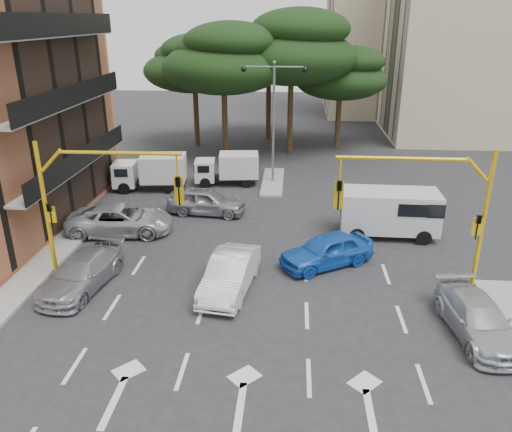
{
  "coord_description": "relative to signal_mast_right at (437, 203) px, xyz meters",
  "views": [
    {
      "loc": [
        1.31,
        -16.11,
        10.43
      ],
      "look_at": [
        -0.36,
        5.89,
        1.6
      ],
      "focal_mm": 35.0,
      "sensor_mm": 36.0,
      "label": 1
    }
  ],
  "objects": [
    {
      "name": "box_truck_b",
      "position": [
        -9.8,
        13.51,
        -2.84
      ],
      "size": [
        4.4,
        2.19,
        2.09
      ],
      "primitive_type": null,
      "rotation": [
        0.0,
        0.0,
        1.67
      ],
      "color": "silver",
      "rests_on": "ground"
    },
    {
      "name": "street_lamp_center",
      "position": [
        -6.8,
        14.01,
        1.54
      ],
      "size": [
        4.16,
        0.36,
        7.77
      ],
      "color": "slate",
      "rests_on": "median_strip"
    },
    {
      "name": "pine_center",
      "position": [
        -5.75,
        21.96,
        4.41
      ],
      "size": [
        9.98,
        9.98,
        11.16
      ],
      "color": "#382616",
      "rests_on": "ground"
    },
    {
      "name": "pine_right",
      "position": [
        -1.75,
        23.96,
        2.33
      ],
      "size": [
        7.49,
        7.49,
        8.37
      ],
      "color": "#382616",
      "rests_on": "ground"
    },
    {
      "name": "van_white",
      "position": [
        -0.57,
        5.79,
        -2.68
      ],
      "size": [
        4.87,
        2.28,
        2.41
      ],
      "primitive_type": null,
      "rotation": [
        0.0,
        0.0,
        -1.59
      ],
      "color": "silver",
      "rests_on": "ground"
    },
    {
      "name": "signal_mast_left",
      "position": [
        -13.61,
        0.0,
        0.0
      ],
      "size": [
        5.79,
        0.37,
        6.0
      ],
      "color": "yellow",
      "rests_on": "ground"
    },
    {
      "name": "apartment_beige_far",
      "position": [
        6.15,
        42.01,
        4.47
      ],
      "size": [
        16.2,
        12.15,
        16.7
      ],
      "color": "#BFAD8F",
      "rests_on": "ground"
    },
    {
      "name": "apartment_beige_near",
      "position": [
        13.15,
        30.01,
        5.47
      ],
      "size": [
        20.2,
        12.15,
        18.7
      ],
      "color": "#BFAD8F",
      "rests_on": "ground"
    },
    {
      "name": "pine_left_near",
      "position": [
        -10.75,
        19.96,
        3.72
      ],
      "size": [
        9.15,
        9.15,
        10.23
      ],
      "color": "#382616",
      "rests_on": "ground"
    },
    {
      "name": "pine_left_far",
      "position": [
        -13.75,
        23.96,
        3.03
      ],
      "size": [
        8.32,
        8.32,
        9.3
      ],
      "color": "#382616",
      "rests_on": "ground"
    },
    {
      "name": "car_blue_compact",
      "position": [
        -3.87,
        2.18,
        -3.15
      ],
      "size": [
        4.6,
        3.71,
        1.47
      ],
      "primitive_type": "imported",
      "rotation": [
        0.0,
        0.0,
        -1.03
      ],
      "color": "blue",
      "rests_on": "ground"
    },
    {
      "name": "car_silver_cross_b",
      "position": [
        -10.29,
        8.07,
        -3.13
      ],
      "size": [
        4.55,
        2.19,
        1.5
      ],
      "primitive_type": "imported",
      "rotation": [
        0.0,
        0.0,
        1.47
      ],
      "color": "#92949A",
      "rests_on": "ground"
    },
    {
      "name": "car_white_hatch",
      "position": [
        -7.9,
        -0.34,
        -3.13
      ],
      "size": [
        2.23,
        4.73,
        1.5
      ],
      "primitive_type": "imported",
      "rotation": [
        0.0,
        0.0,
        -0.15
      ],
      "color": "silver",
      "rests_on": "ground"
    },
    {
      "name": "car_silver_cross_a",
      "position": [
        -14.24,
        5.01,
        -3.14
      ],
      "size": [
        5.57,
        3.01,
        1.48
      ],
      "primitive_type": "imported",
      "rotation": [
        0.0,
        0.0,
        1.68
      ],
      "color": "#B0B4B9",
      "rests_on": "ground"
    },
    {
      "name": "car_silver_wagon",
      "position": [
        -14.0,
        -0.61,
        -3.2
      ],
      "size": [
        2.6,
        4.92,
        1.36
      ],
      "primitive_type": "imported",
      "rotation": [
        0.0,
        0.0,
        -0.15
      ],
      "color": "#929499",
      "rests_on": "ground"
    },
    {
      "name": "ground",
      "position": [
        -6.8,
        -1.99,
        -3.88
      ],
      "size": [
        120.0,
        120.0,
        0.0
      ],
      "primitive_type": "plane",
      "color": "#28282B",
      "rests_on": "ground"
    },
    {
      "name": "pine_back",
      "position": [
        -7.75,
        26.96,
        3.72
      ],
      "size": [
        9.15,
        9.15,
        10.23
      ],
      "color": "#382616",
      "rests_on": "ground"
    },
    {
      "name": "car_silver_parked",
      "position": [
        1.1,
        -2.77,
        -3.23
      ],
      "size": [
        2.35,
        4.7,
        1.31
      ],
      "primitive_type": "imported",
      "rotation": [
        0.0,
        0.0,
        0.12
      ],
      "color": "#A9ADB1",
      "rests_on": "ground"
    },
    {
      "name": "median_strip",
      "position": [
        -6.8,
        14.01,
        -3.81
      ],
      "size": [
        1.4,
        6.0,
        0.15
      ],
      "primitive_type": "cube",
      "color": "gray",
      "rests_on": "ground"
    },
    {
      "name": "signal_mast_right",
      "position": [
        0.0,
        0.0,
        0.0
      ],
      "size": [
        5.79,
        0.37,
        6.0
      ],
      "color": "yellow",
      "rests_on": "ground"
    },
    {
      "name": "box_truck_a",
      "position": [
        -14.58,
        12.01,
        -2.74
      ],
      "size": [
        4.81,
        2.4,
        2.28
      ],
      "primitive_type": null,
      "rotation": [
        0.0,
        0.0,
        1.67
      ],
      "color": "silver",
      "rests_on": "ground"
    }
  ]
}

